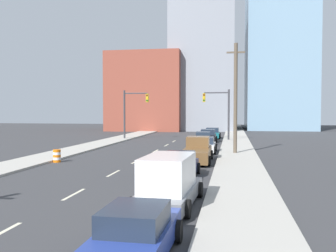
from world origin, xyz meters
The scene contains 23 objects.
sidewalk_left centered at (-7.66, 49.37, 0.07)m, with size 3.24×98.73×0.15m.
sidewalk_right centered at (7.66, 49.37, 0.07)m, with size 3.24×98.73×0.15m.
lane_stripe_at_14m centered at (0.00, 14.38, 0.00)m, with size 0.16×2.40×0.01m, color beige.
lane_stripe_at_20m centered at (0.00, 20.19, 0.00)m, with size 0.16×2.40×0.01m, color beige.
lane_stripe_at_26m centered at (0.00, 25.62, 0.00)m, with size 0.16×2.40×0.01m, color beige.
lane_stripe_at_33m centered at (0.00, 32.94, 0.00)m, with size 0.16×2.40×0.01m, color beige.
lane_stripe_at_39m centered at (0.00, 38.95, 0.00)m, with size 0.16×2.40×0.01m, color beige.
lane_stripe_at_44m centered at (0.00, 44.29, 0.00)m, with size 0.16×2.40×0.01m, color beige.
building_brick_left centered at (-9.09, 71.48, 7.36)m, with size 14.00×16.00×14.72m.
building_office_center centered at (1.47, 75.48, 13.00)m, with size 12.00×20.00×26.00m.
building_glass_right centered at (16.46, 79.48, 18.96)m, with size 13.00×20.00×37.92m.
traffic_signal_left centered at (-6.07, 46.23, 4.13)m, with size 3.41×0.35×6.51m.
traffic_signal_right centered at (5.83, 46.23, 4.13)m, with size 3.41×0.35×6.51m.
utility_pole_right_mid centered at (7.44, 31.49, 4.98)m, with size 1.60×0.32×9.71m.
traffic_barrel centered at (-5.68, 24.17, 0.47)m, with size 0.56×0.56×0.95m.
sedan_blue centered at (4.70, 7.58, 0.63)m, with size 2.09×4.53×1.38m.
box_truck_gray centered at (4.67, 13.01, 0.98)m, with size 2.46×5.43×2.07m.
sedan_navy centered at (4.19, 19.59, 0.67)m, with size 2.16×4.26×1.47m.
pickup_truck_brown centered at (4.60, 26.26, 0.77)m, with size 2.27×6.02×1.85m.
sedan_white centered at (4.70, 32.41, 0.66)m, with size 2.16×4.27×1.43m.
sedan_tan centered at (4.07, 38.83, 0.70)m, with size 2.17×4.51×1.54m.
sedan_black centered at (4.27, 44.05, 0.70)m, with size 2.24×4.58×1.54m.
sedan_teal centered at (4.51, 49.76, 0.68)m, with size 2.17×4.31×1.47m.
Camera 1 is at (7.18, -1.73, 3.88)m, focal length 40.00 mm.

